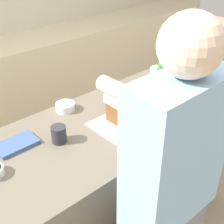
# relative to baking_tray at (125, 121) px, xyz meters

# --- Properties ---
(kitchen_island) EXTENTS (1.76, 0.76, 0.92)m
(kitchen_island) POSITION_rel_baking_tray_xyz_m (-0.10, 0.07, -0.46)
(kitchen_island) COLOR #6B6051
(kitchen_island) RESTS_ON ground_plane
(baking_tray) EXTENTS (0.40, 0.28, 0.01)m
(baking_tray) POSITION_rel_baking_tray_xyz_m (0.00, 0.00, 0.00)
(baking_tray) COLOR #B2B2BC
(baking_tray) RESTS_ON kitchen_island
(gingerbread_house) EXTENTS (0.17, 0.20, 0.23)m
(gingerbread_house) POSITION_rel_baking_tray_xyz_m (0.00, 0.00, 0.09)
(gingerbread_house) COLOR brown
(gingerbread_house) RESTS_ON baking_tray
(decorative_tree) EXTENTS (0.15, 0.15, 0.35)m
(decorative_tree) POSITION_rel_baking_tray_xyz_m (0.40, 0.08, 0.17)
(decorative_tree) COLOR #33843D
(decorative_tree) RESTS_ON kitchen_island
(candy_bowl_beside_tree) EXTENTS (0.12, 0.12, 0.05)m
(candy_bowl_beside_tree) POSITION_rel_baking_tray_xyz_m (-0.19, 0.36, 0.02)
(candy_bowl_beside_tree) COLOR white
(candy_bowl_beside_tree) RESTS_ON kitchen_island
(candy_bowl_far_left) EXTENTS (0.13, 0.13, 0.05)m
(candy_bowl_far_left) POSITION_rel_baking_tray_xyz_m (0.68, 0.33, 0.02)
(candy_bowl_far_left) COLOR silver
(candy_bowl_far_left) RESTS_ON kitchen_island
(candy_bowl_near_tray_left) EXTENTS (0.09, 0.09, 0.04)m
(candy_bowl_near_tray_left) POSITION_rel_baking_tray_xyz_m (0.19, 0.31, 0.02)
(candy_bowl_near_tray_left) COLOR white
(candy_bowl_near_tray_left) RESTS_ON kitchen_island
(candy_bowl_center_rear) EXTENTS (0.12, 0.12, 0.04)m
(candy_bowl_center_rear) POSITION_rel_baking_tray_xyz_m (0.66, 0.15, 0.02)
(candy_bowl_center_rear) COLOR white
(candy_bowl_center_rear) RESTS_ON kitchen_island
(cookbook) EXTENTS (0.22, 0.14, 0.02)m
(cookbook) POSITION_rel_baking_tray_xyz_m (-0.60, 0.22, 0.01)
(cookbook) COLOR #3F598C
(cookbook) RESTS_ON kitchen_island
(mug) EXTENTS (0.08, 0.08, 0.10)m
(mug) POSITION_rel_baking_tray_xyz_m (-0.41, 0.10, 0.04)
(mug) COLOR #2D2D33
(mug) RESTS_ON kitchen_island
(person) EXTENTS (0.45, 0.56, 1.72)m
(person) POSITION_rel_baking_tray_xyz_m (-0.27, -0.56, -0.03)
(person) COLOR slate
(person) RESTS_ON ground_plane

